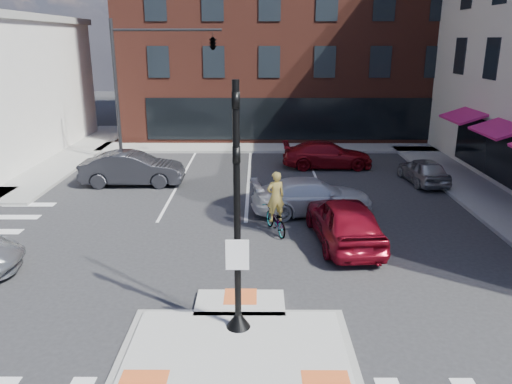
{
  "coord_description": "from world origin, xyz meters",
  "views": [
    {
      "loc": [
        0.48,
        -10.4,
        6.91
      ],
      "look_at": [
        0.41,
        5.61,
        2.0
      ],
      "focal_mm": 35.0,
      "sensor_mm": 36.0,
      "label": 1
    }
  ],
  "objects_px": {
    "red_sedan": "(344,220)",
    "bg_car_red": "(327,155)",
    "bg_car_dark": "(133,169)",
    "white_pickup": "(312,196)",
    "bg_car_silver": "(423,171)",
    "cyclist": "(275,212)"
  },
  "relations": [
    {
      "from": "red_sedan",
      "to": "bg_car_red",
      "type": "height_order",
      "value": "red_sedan"
    },
    {
      "from": "bg_car_dark",
      "to": "bg_car_red",
      "type": "bearing_deg",
      "value": -71.94
    },
    {
      "from": "white_pickup",
      "to": "bg_car_silver",
      "type": "xyz_separation_m",
      "value": [
        6.02,
        4.51,
        -0.08
      ]
    },
    {
      "from": "red_sedan",
      "to": "bg_car_dark",
      "type": "bearing_deg",
      "value": -43.84
    },
    {
      "from": "white_pickup",
      "to": "cyclist",
      "type": "bearing_deg",
      "value": 134.87
    },
    {
      "from": "red_sedan",
      "to": "cyclist",
      "type": "xyz_separation_m",
      "value": [
        -2.38,
        1.0,
        -0.05
      ]
    },
    {
      "from": "red_sedan",
      "to": "bg_car_silver",
      "type": "height_order",
      "value": "red_sedan"
    },
    {
      "from": "white_pickup",
      "to": "bg_car_dark",
      "type": "relative_size",
      "value": 1.0
    },
    {
      "from": "white_pickup",
      "to": "bg_car_dark",
      "type": "bearing_deg",
      "value": 54.55
    },
    {
      "from": "red_sedan",
      "to": "cyclist",
      "type": "bearing_deg",
      "value": -28.01
    },
    {
      "from": "bg_car_dark",
      "to": "bg_car_silver",
      "type": "xyz_separation_m",
      "value": [
        14.44,
        0.34,
        -0.18
      ]
    },
    {
      "from": "bg_car_dark",
      "to": "cyclist",
      "type": "bearing_deg",
      "value": -134.2
    },
    {
      "from": "cyclist",
      "to": "bg_car_red",
      "type": "bearing_deg",
      "value": -127.23
    },
    {
      "from": "red_sedan",
      "to": "cyclist",
      "type": "relative_size",
      "value": 2.11
    },
    {
      "from": "white_pickup",
      "to": "bg_car_dark",
      "type": "xyz_separation_m",
      "value": [
        -8.42,
        4.17,
        0.1
      ]
    },
    {
      "from": "bg_car_silver",
      "to": "bg_car_red",
      "type": "relative_size",
      "value": 0.76
    },
    {
      "from": "red_sedan",
      "to": "white_pickup",
      "type": "height_order",
      "value": "red_sedan"
    },
    {
      "from": "bg_car_dark",
      "to": "bg_car_red",
      "type": "relative_size",
      "value": 1.0
    },
    {
      "from": "cyclist",
      "to": "red_sedan",
      "type": "bearing_deg",
      "value": 138.07
    },
    {
      "from": "bg_car_dark",
      "to": "bg_car_red",
      "type": "height_order",
      "value": "bg_car_dark"
    },
    {
      "from": "bg_car_dark",
      "to": "cyclist",
      "type": "height_order",
      "value": "cyclist"
    },
    {
      "from": "red_sedan",
      "to": "bg_car_red",
      "type": "xyz_separation_m",
      "value": [
        0.86,
        10.88,
        -0.12
      ]
    }
  ]
}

